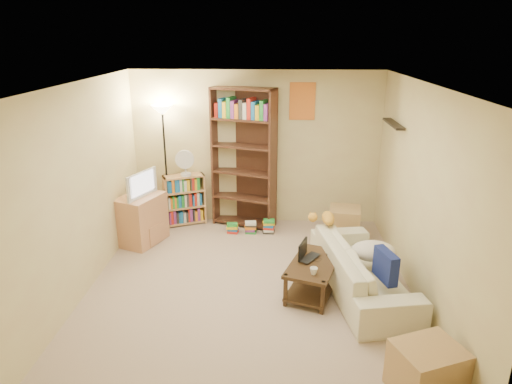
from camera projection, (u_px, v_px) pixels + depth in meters
room at (249, 163)px, 5.17m from camera, size 4.50×4.54×2.52m
sofa at (362, 269)px, 5.58m from camera, size 2.28×1.47×0.59m
navy_pillow at (386, 266)px, 5.09m from camera, size 0.22×0.40×0.35m
cream_blanket at (373, 251)px, 5.57m from camera, size 0.54×0.39×0.23m
tabby_cat at (325, 218)px, 6.15m from camera, size 0.47×0.23×0.16m
coffee_table at (313, 273)px, 5.54m from camera, size 0.80×1.05×0.41m
laptop at (313, 259)px, 5.53m from camera, size 0.52×0.51×0.03m
laptop_screen at (303, 249)px, 5.55m from camera, size 0.12×0.30×0.21m
mug at (314, 271)px, 5.20m from camera, size 0.16×0.16×0.08m
tv_remote at (328, 252)px, 5.72m from camera, size 0.06×0.17×0.02m
tv_stand at (141, 219)px, 6.87m from camera, size 0.72×0.83×0.74m
television at (138, 184)px, 6.69m from camera, size 0.72×0.55×0.38m
tall_bookshelf at (244, 155)px, 7.25m from camera, size 1.07×0.65×2.25m
short_bookshelf at (185, 200)px, 7.54m from camera, size 0.71×0.50×0.85m
desk_fan at (185, 162)px, 7.28m from camera, size 0.30×0.17×0.43m
floor_lamp at (164, 131)px, 7.17m from camera, size 0.33×0.33×1.97m
side_table at (344, 224)px, 6.96m from camera, size 0.53×0.53×0.53m
end_cabinet at (427, 370)px, 3.99m from camera, size 0.69×0.64×0.46m
book_stacks at (253, 227)px, 7.27m from camera, size 0.76×0.16×0.23m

